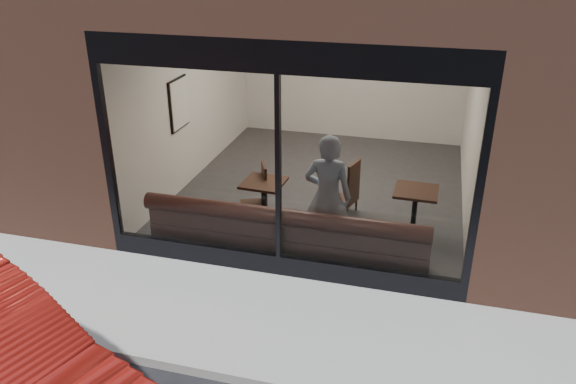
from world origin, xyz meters
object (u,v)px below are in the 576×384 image
(cafe_chair_left, at_px, (253,205))
(banquette, at_px, (287,246))
(cafe_chair_right, at_px, (342,200))
(person, at_px, (328,197))
(cafe_table_right, at_px, (416,191))
(cafe_table_left, at_px, (264,183))

(cafe_chair_left, bearing_deg, banquette, 103.74)
(cafe_chair_left, bearing_deg, cafe_chair_right, 178.00)
(person, bearing_deg, cafe_table_right, -143.61)
(cafe_table_left, xyz_separation_m, cafe_table_right, (2.34, 0.30, 0.00))
(cafe_table_right, bearing_deg, cafe_chair_right, 159.84)
(banquette, xyz_separation_m, person, (0.52, 0.31, 0.70))
(banquette, height_order, cafe_chair_left, banquette)
(person, distance_m, cafe_table_left, 1.32)
(cafe_chair_right, bearing_deg, cafe_chair_left, 38.74)
(cafe_table_left, distance_m, cafe_table_right, 2.36)
(person, relative_size, cafe_chair_right, 4.41)
(banquette, bearing_deg, cafe_table_right, 35.75)
(cafe_table_right, xyz_separation_m, cafe_chair_right, (-1.20, 0.44, -0.50))
(person, distance_m, cafe_chair_right, 1.53)
(person, bearing_deg, cafe_table_left, -30.10)
(person, relative_size, cafe_table_left, 2.91)
(banquette, relative_size, person, 2.16)
(person, bearing_deg, cafe_chair_right, -91.20)
(cafe_table_left, height_order, cafe_table_right, same)
(cafe_table_right, distance_m, cafe_chair_left, 2.63)
(cafe_table_right, relative_size, cafe_chair_right, 1.55)
(cafe_table_left, relative_size, cafe_chair_left, 1.54)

